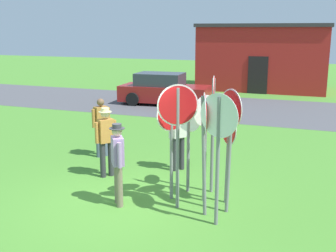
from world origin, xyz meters
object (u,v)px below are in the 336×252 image
parked_car_on_street (164,90)px  stop_sign_tallest (178,124)px  stop_sign_rear_left (204,133)px  stop_sign_far_back (230,129)px  stop_sign_center_cluster (188,133)px  person_with_sunhat (178,133)px  person_on_left (101,123)px  stop_sign_leaning_left (213,117)px  stop_sign_low_front (172,131)px  person_in_teal (106,137)px  person_in_dark_shirt (118,160)px  stop_sign_leaning_right (205,131)px  stop_sign_nearest (218,136)px  stop_sign_rear_right (228,139)px

parked_car_on_street → stop_sign_tallest: 12.24m
stop_sign_rear_left → stop_sign_far_back: bearing=37.4°
stop_sign_center_cluster → person_with_sunhat: (-0.69, 1.31, -0.36)m
stop_sign_center_cluster → stop_sign_tallest: (0.07, -0.93, 0.42)m
person_on_left → stop_sign_tallest: bearing=-38.8°
stop_sign_leaning_left → stop_sign_low_front: stop_sign_leaning_left is taller
person_in_teal → stop_sign_far_back: bearing=-16.8°
stop_sign_rear_left → person_in_teal: size_ratio=1.41×
stop_sign_far_back → stop_sign_tallest: bearing=-170.3°
stop_sign_rear_left → stop_sign_low_front: stop_sign_rear_left is taller
parked_car_on_street → person_in_dark_shirt: 12.07m
parked_car_on_street → stop_sign_center_cluster: (4.61, -10.33, 0.66)m
stop_sign_tallest → person_in_dark_shirt: bearing=-166.2°
stop_sign_rear_left → stop_sign_leaning_right: stop_sign_rear_left is taller
stop_sign_tallest → stop_sign_low_front: 0.55m
stop_sign_tallest → person_in_teal: size_ratio=1.47×
person_in_teal → stop_sign_nearest: bearing=-26.9°
stop_sign_rear_right → parked_car_on_street: bearing=117.6°
stop_sign_tallest → stop_sign_nearest: size_ratio=1.02×
parked_car_on_street → person_in_teal: 10.38m
parked_car_on_street → person_with_sunhat: size_ratio=2.53×
stop_sign_center_cluster → stop_sign_nearest: bearing=-54.1°
stop_sign_rear_right → person_with_sunhat: bearing=135.5°
parked_car_on_street → stop_sign_rear_left: bearing=-65.2°
stop_sign_center_cluster → stop_sign_far_back: stop_sign_far_back is taller
parked_car_on_street → person_in_teal: bearing=-76.6°
stop_sign_tallest → person_with_sunhat: bearing=108.9°
person_in_dark_shirt → person_with_sunhat: (0.43, 2.53, 0.00)m
stop_sign_center_cluster → stop_sign_far_back: (1.08, -0.75, 0.36)m
parked_car_on_street → person_in_dark_shirt: size_ratio=2.53×
stop_sign_leaning_left → stop_sign_rear_left: bearing=-82.8°
person_in_dark_shirt → parked_car_on_street: bearing=106.8°
stop_sign_center_cluster → stop_sign_rear_left: 1.30m
stop_sign_leaning_left → person_in_teal: size_ratio=1.51×
stop_sign_leaning_right → stop_sign_rear_right: bearing=9.6°
person_in_dark_shirt → stop_sign_far_back: bearing=12.0°
stop_sign_rear_right → stop_sign_tallest: (-0.88, -0.62, 0.38)m
stop_sign_far_back → person_on_left: (-4.24, 2.43, -0.73)m
stop_sign_center_cluster → person_on_left: bearing=152.1°
stop_sign_tallest → stop_sign_low_front: bearing=124.8°
stop_sign_rear_left → person_on_left: 4.76m
parked_car_on_street → stop_sign_nearest: size_ratio=1.76×
stop_sign_rear_right → person_on_left: 4.58m
stop_sign_center_cluster → stop_sign_rear_left: (0.66, -1.08, 0.33)m
parked_car_on_street → person_in_teal: size_ratio=2.53×
stop_sign_center_cluster → stop_sign_low_front: stop_sign_low_front is taller
stop_sign_leaning_right → stop_sign_leaning_left: bearing=87.7°
stop_sign_tallest → stop_sign_leaning_right: 0.72m
stop_sign_leaning_right → stop_sign_center_cluster: bearing=141.2°
stop_sign_far_back → stop_sign_rear_left: bearing=-142.6°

